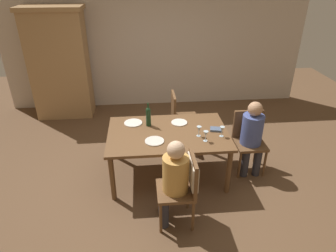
{
  "coord_description": "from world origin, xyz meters",
  "views": [
    {
      "loc": [
        -0.34,
        -3.66,
        2.79
      ],
      "look_at": [
        0.0,
        0.0,
        0.83
      ],
      "focal_mm": 31.82,
      "sensor_mm": 36.0,
      "label": 1
    }
  ],
  "objects_px": {
    "chair_near": "(186,181)",
    "person_woman_host": "(173,178)",
    "wine_glass_centre": "(206,134)",
    "wine_bottle_tall_green": "(148,116)",
    "armoire_cabinet": "(60,64)",
    "dinner_plate_guest_left": "(179,123)",
    "dinner_plate_host": "(154,141)",
    "dinner_plate_guest_right": "(133,123)",
    "person_man_bearded": "(252,133)",
    "wine_glass_near_left": "(199,129)",
    "wine_glass_near_right": "(222,130)",
    "chair_right_end": "(249,137)",
    "dining_table": "(168,137)",
    "chair_far_right": "(180,115)"
  },
  "relations": [
    {
      "from": "chair_near",
      "to": "person_woman_host",
      "type": "relative_size",
      "value": 0.81
    },
    {
      "from": "chair_near",
      "to": "wine_glass_centre",
      "type": "bearing_deg",
      "value": -28.49
    },
    {
      "from": "wine_bottle_tall_green",
      "to": "wine_glass_centre",
      "type": "xyz_separation_m",
      "value": [
        0.74,
        -0.52,
        -0.05
      ]
    },
    {
      "from": "armoire_cabinet",
      "to": "person_woman_host",
      "type": "xyz_separation_m",
      "value": [
        1.92,
        -3.25,
        -0.44
      ]
    },
    {
      "from": "dinner_plate_guest_left",
      "to": "wine_bottle_tall_green",
      "type": "bearing_deg",
      "value": -175.39
    },
    {
      "from": "armoire_cabinet",
      "to": "person_woman_host",
      "type": "distance_m",
      "value": 3.8
    },
    {
      "from": "dinner_plate_host",
      "to": "dinner_plate_guest_right",
      "type": "xyz_separation_m",
      "value": [
        -0.29,
        0.56,
        0.0
      ]
    },
    {
      "from": "person_man_bearded",
      "to": "dinner_plate_guest_left",
      "type": "distance_m",
      "value": 1.08
    },
    {
      "from": "wine_glass_near_left",
      "to": "person_woman_host",
      "type": "bearing_deg",
      "value": -118.91
    },
    {
      "from": "chair_near",
      "to": "wine_bottle_tall_green",
      "type": "relative_size",
      "value": 2.56
    },
    {
      "from": "person_woman_host",
      "to": "dinner_plate_guest_right",
      "type": "xyz_separation_m",
      "value": [
        -0.47,
        1.26,
        0.08
      ]
    },
    {
      "from": "dinner_plate_guest_right",
      "to": "wine_glass_near_right",
      "type": "bearing_deg",
      "value": -22.41
    },
    {
      "from": "chair_near",
      "to": "dinner_plate_guest_left",
      "type": "relative_size",
      "value": 3.82
    },
    {
      "from": "chair_right_end",
      "to": "dinner_plate_host",
      "type": "height_order",
      "value": "chair_right_end"
    },
    {
      "from": "chair_right_end",
      "to": "dinner_plate_guest_left",
      "type": "bearing_deg",
      "value": -9.92
    },
    {
      "from": "person_woman_host",
      "to": "wine_glass_centre",
      "type": "distance_m",
      "value": 0.84
    },
    {
      "from": "wine_glass_near_right",
      "to": "dinner_plate_guest_right",
      "type": "xyz_separation_m",
      "value": [
        -1.22,
        0.5,
        -0.1
      ]
    },
    {
      "from": "dining_table",
      "to": "person_man_bearded",
      "type": "distance_m",
      "value": 1.23
    },
    {
      "from": "armoire_cabinet",
      "to": "wine_glass_near_left",
      "type": "distance_m",
      "value": 3.42
    },
    {
      "from": "wine_bottle_tall_green",
      "to": "wine_glass_centre",
      "type": "height_order",
      "value": "wine_bottle_tall_green"
    },
    {
      "from": "chair_far_right",
      "to": "wine_glass_centre",
      "type": "height_order",
      "value": "chair_far_right"
    },
    {
      "from": "person_man_bearded",
      "to": "dinner_plate_guest_right",
      "type": "bearing_deg",
      "value": -11.36
    },
    {
      "from": "armoire_cabinet",
      "to": "wine_bottle_tall_green",
      "type": "distance_m",
      "value": 2.68
    },
    {
      "from": "dinner_plate_guest_left",
      "to": "wine_glass_near_right",
      "type": "bearing_deg",
      "value": -40.31
    },
    {
      "from": "dining_table",
      "to": "armoire_cabinet",
      "type": "bearing_deg",
      "value": 130.18
    },
    {
      "from": "wine_glass_centre",
      "to": "dinner_plate_guest_left",
      "type": "relative_size",
      "value": 0.62
    },
    {
      "from": "dining_table",
      "to": "wine_glass_centre",
      "type": "xyz_separation_m",
      "value": [
        0.48,
        -0.29,
        0.18
      ]
    },
    {
      "from": "wine_bottle_tall_green",
      "to": "wine_glass_near_right",
      "type": "relative_size",
      "value": 2.41
    },
    {
      "from": "armoire_cabinet",
      "to": "wine_glass_near_left",
      "type": "height_order",
      "value": "armoire_cabinet"
    },
    {
      "from": "wine_glass_centre",
      "to": "wine_bottle_tall_green",
      "type": "bearing_deg",
      "value": 145.23
    },
    {
      "from": "armoire_cabinet",
      "to": "chair_far_right",
      "type": "relative_size",
      "value": 2.37
    },
    {
      "from": "dining_table",
      "to": "wine_glass_near_right",
      "type": "height_order",
      "value": "wine_glass_near_right"
    },
    {
      "from": "chair_far_right",
      "to": "dinner_plate_guest_right",
      "type": "bearing_deg",
      "value": -51.95
    },
    {
      "from": "person_woman_host",
      "to": "wine_glass_near_right",
      "type": "bearing_deg",
      "value": -44.84
    },
    {
      "from": "person_woman_host",
      "to": "wine_glass_centre",
      "type": "xyz_separation_m",
      "value": [
        0.5,
        0.65,
        0.18
      ]
    },
    {
      "from": "person_woman_host",
      "to": "dinner_plate_guest_left",
      "type": "xyz_separation_m",
      "value": [
        0.22,
        1.21,
        0.08
      ]
    },
    {
      "from": "chair_right_end",
      "to": "person_woman_host",
      "type": "distance_m",
      "value": 1.63
    },
    {
      "from": "chair_near",
      "to": "person_woman_host",
      "type": "xyz_separation_m",
      "value": [
        -0.15,
        0.0,
        0.06
      ]
    },
    {
      "from": "armoire_cabinet",
      "to": "dinner_plate_guest_right",
      "type": "bearing_deg",
      "value": -53.79
    },
    {
      "from": "wine_bottle_tall_green",
      "to": "armoire_cabinet",
      "type": "bearing_deg",
      "value": 129.02
    },
    {
      "from": "person_woman_host",
      "to": "dinner_plate_guest_right",
      "type": "relative_size",
      "value": 4.21
    },
    {
      "from": "person_man_bearded",
      "to": "dining_table",
      "type": "bearing_deg",
      "value": -1.21
    },
    {
      "from": "chair_far_right",
      "to": "person_man_bearded",
      "type": "bearing_deg",
      "value": 44.08
    },
    {
      "from": "person_man_bearded",
      "to": "wine_glass_centre",
      "type": "height_order",
      "value": "person_man_bearded"
    },
    {
      "from": "armoire_cabinet",
      "to": "wine_glass_near_left",
      "type": "xyz_separation_m",
      "value": [
        2.36,
        -2.45,
        -0.26
      ]
    },
    {
      "from": "wine_glass_near_right",
      "to": "dining_table",
      "type": "bearing_deg",
      "value": 165.89
    },
    {
      "from": "wine_glass_centre",
      "to": "wine_glass_near_right",
      "type": "relative_size",
      "value": 1.0
    },
    {
      "from": "person_woman_host",
      "to": "dinner_plate_guest_left",
      "type": "distance_m",
      "value": 1.23
    },
    {
      "from": "chair_near",
      "to": "chair_right_end",
      "type": "relative_size",
      "value": 1.0
    },
    {
      "from": "wine_glass_near_right",
      "to": "dinner_plate_guest_left",
      "type": "xyz_separation_m",
      "value": [
        -0.53,
        0.45,
        -0.1
      ]
    }
  ]
}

